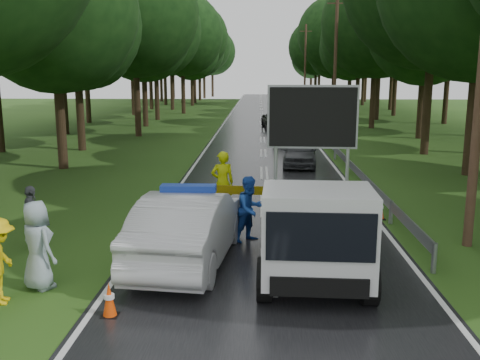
{
  "coord_description": "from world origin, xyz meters",
  "views": [
    {
      "loc": [
        -0.23,
        -11.5,
        4.42
      ],
      "look_at": [
        -0.79,
        3.98,
        1.3
      ],
      "focal_mm": 40.0,
      "sensor_mm": 36.0,
      "label": 1
    }
  ],
  "objects_px": {
    "police_sedan": "(189,227)",
    "work_truck": "(313,227)",
    "officer": "(223,183)",
    "queue_car_first": "(300,152)",
    "queue_car_third": "(278,120)",
    "queue_car_fourth": "(283,112)",
    "barrier": "(241,195)",
    "civilian": "(250,209)",
    "queue_car_second": "(290,130)"
  },
  "relations": [
    {
      "from": "work_truck",
      "to": "queue_car_second",
      "type": "bearing_deg",
      "value": 90.3
    },
    {
      "from": "police_sedan",
      "to": "queue_car_first",
      "type": "height_order",
      "value": "police_sedan"
    },
    {
      "from": "work_truck",
      "to": "police_sedan",
      "type": "bearing_deg",
      "value": 167.38
    },
    {
      "from": "barrier",
      "to": "queue_car_second",
      "type": "bearing_deg",
      "value": 87.45
    },
    {
      "from": "barrier",
      "to": "officer",
      "type": "distance_m",
      "value": 1.19
    },
    {
      "from": "queue_car_first",
      "to": "queue_car_third",
      "type": "distance_m",
      "value": 17.56
    },
    {
      "from": "police_sedan",
      "to": "queue_car_fourth",
      "type": "xyz_separation_m",
      "value": [
        3.81,
        38.52,
        -0.13
      ]
    },
    {
      "from": "work_truck",
      "to": "civilian",
      "type": "height_order",
      "value": "work_truck"
    },
    {
      "from": "queue_car_fourth",
      "to": "civilian",
      "type": "bearing_deg",
      "value": -91.07
    },
    {
      "from": "officer",
      "to": "queue_car_third",
      "type": "height_order",
      "value": "officer"
    },
    {
      "from": "police_sedan",
      "to": "officer",
      "type": "bearing_deg",
      "value": -89.58
    },
    {
      "from": "queue_car_third",
      "to": "barrier",
      "type": "bearing_deg",
      "value": -101.35
    },
    {
      "from": "queue_car_second",
      "to": "police_sedan",
      "type": "bearing_deg",
      "value": -93.0
    },
    {
      "from": "queue_car_third",
      "to": "officer",
      "type": "bearing_deg",
      "value": -102.85
    },
    {
      "from": "barrier",
      "to": "queue_car_first",
      "type": "bearing_deg",
      "value": 80.97
    },
    {
      "from": "work_truck",
      "to": "queue_car_second",
      "type": "relative_size",
      "value": 1.05
    },
    {
      "from": "officer",
      "to": "queue_car_second",
      "type": "height_order",
      "value": "officer"
    },
    {
      "from": "barrier",
      "to": "queue_car_fourth",
      "type": "height_order",
      "value": "queue_car_fourth"
    },
    {
      "from": "barrier",
      "to": "queue_car_first",
      "type": "xyz_separation_m",
      "value": [
        2.48,
        10.01,
        -0.19
      ]
    },
    {
      "from": "officer",
      "to": "queue_car_fourth",
      "type": "relative_size",
      "value": 0.45
    },
    {
      "from": "work_truck",
      "to": "queue_car_fourth",
      "type": "bearing_deg",
      "value": 90.83
    },
    {
      "from": "work_truck",
      "to": "officer",
      "type": "bearing_deg",
      "value": 116.42
    },
    {
      "from": "police_sedan",
      "to": "barrier",
      "type": "bearing_deg",
      "value": -101.15
    },
    {
      "from": "police_sedan",
      "to": "officer",
      "type": "xyz_separation_m",
      "value": [
        0.48,
        4.47,
        0.15
      ]
    },
    {
      "from": "police_sedan",
      "to": "barrier",
      "type": "xyz_separation_m",
      "value": [
        1.11,
        3.47,
        -0.01
      ]
    },
    {
      "from": "police_sedan",
      "to": "queue_car_first",
      "type": "xyz_separation_m",
      "value": [
        3.59,
        13.48,
        -0.21
      ]
    },
    {
      "from": "queue_car_second",
      "to": "barrier",
      "type": "bearing_deg",
      "value": -91.39
    },
    {
      "from": "queue_car_second",
      "to": "queue_car_fourth",
      "type": "xyz_separation_m",
      "value": [
        0.17,
        15.64,
        0.01
      ]
    },
    {
      "from": "work_truck",
      "to": "queue_car_first",
      "type": "relative_size",
      "value": 1.37
    },
    {
      "from": "work_truck",
      "to": "queue_car_second",
      "type": "height_order",
      "value": "work_truck"
    },
    {
      "from": "police_sedan",
      "to": "work_truck",
      "type": "bearing_deg",
      "value": 171.69
    },
    {
      "from": "officer",
      "to": "queue_car_second",
      "type": "bearing_deg",
      "value": -113.34
    },
    {
      "from": "queue_car_first",
      "to": "police_sedan",
      "type": "bearing_deg",
      "value": -99.99
    },
    {
      "from": "work_truck",
      "to": "officer",
      "type": "relative_size",
      "value": 2.6
    },
    {
      "from": "barrier",
      "to": "officer",
      "type": "relative_size",
      "value": 1.34
    },
    {
      "from": "civilian",
      "to": "queue_car_second",
      "type": "xyz_separation_m",
      "value": [
        2.23,
        21.23,
        -0.16
      ]
    },
    {
      "from": "queue_car_first",
      "to": "officer",
      "type": "bearing_deg",
      "value": -104.11
    },
    {
      "from": "civilian",
      "to": "officer",
      "type": "bearing_deg",
      "value": 65.19
    },
    {
      "from": "police_sedan",
      "to": "barrier",
      "type": "height_order",
      "value": "police_sedan"
    },
    {
      "from": "civilian",
      "to": "queue_car_third",
      "type": "bearing_deg",
      "value": 43.81
    },
    {
      "from": "police_sedan",
      "to": "queue_car_first",
      "type": "distance_m",
      "value": 13.95
    },
    {
      "from": "civilian",
      "to": "queue_car_third",
      "type": "xyz_separation_m",
      "value": [
        1.71,
        29.39,
        -0.23
      ]
    },
    {
      "from": "queue_car_second",
      "to": "officer",
      "type": "bearing_deg",
      "value": -93.69
    },
    {
      "from": "queue_car_third",
      "to": "queue_car_fourth",
      "type": "relative_size",
      "value": 1.06
    },
    {
      "from": "police_sedan",
      "to": "queue_car_third",
      "type": "bearing_deg",
      "value": -89.14
    },
    {
      "from": "work_truck",
      "to": "queue_car_fourth",
      "type": "height_order",
      "value": "work_truck"
    },
    {
      "from": "police_sedan",
      "to": "queue_car_third",
      "type": "relative_size",
      "value": 1.14
    },
    {
      "from": "officer",
      "to": "civilian",
      "type": "xyz_separation_m",
      "value": [
        0.92,
        -2.83,
        -0.12
      ]
    },
    {
      "from": "queue_car_fourth",
      "to": "queue_car_first",
      "type": "bearing_deg",
      "value": -87.85
    },
    {
      "from": "police_sedan",
      "to": "queue_car_first",
      "type": "bearing_deg",
      "value": -98.31
    }
  ]
}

